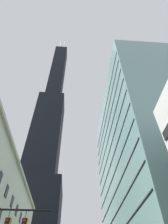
{
  "coord_description": "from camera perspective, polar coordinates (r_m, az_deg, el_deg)",
  "views": [
    {
      "loc": [
        0.97,
        -12.41,
        1.95
      ],
      "look_at": [
        2.6,
        12.44,
        27.57
      ],
      "focal_mm": 30.24,
      "sensor_mm": 36.0,
      "label": 1
    }
  ],
  "objects": [
    {
      "name": "glass_office_midrise",
      "position": [
        53.66,
        16.9,
        -15.56
      ],
      "size": [
        15.91,
        43.53,
        54.78
      ],
      "color": "gray",
      "rests_on": "ground"
    },
    {
      "name": "dark_skyscraper",
      "position": [
        123.07,
        -12.28,
        -12.07
      ],
      "size": [
        27.4,
        27.4,
        231.08
      ],
      "color": "black",
      "rests_on": "ground"
    }
  ]
}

